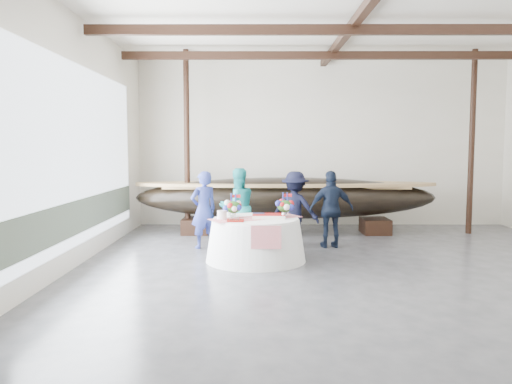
{
  "coord_description": "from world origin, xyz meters",
  "views": [
    {
      "loc": [
        -1.76,
        -7.74,
        2.11
      ],
      "look_at": [
        -1.79,
        2.91,
        1.18
      ],
      "focal_mm": 35.0,
      "sensor_mm": 36.0,
      "label": 1
    }
  ],
  "objects": [
    {
      "name": "wall_left",
      "position": [
        -5.0,
        0.0,
        2.25
      ],
      "size": [
        0.02,
        12.0,
        4.5
      ],
      "primitive_type": "cube",
      "color": "silver",
      "rests_on": "ground"
    },
    {
      "name": "guest_woman_blue",
      "position": [
        -2.9,
        2.72,
        0.82
      ],
      "size": [
        0.71,
        0.65,
        1.63
      ],
      "primitive_type": "imported",
      "rotation": [
        0.0,
        0.0,
        3.72
      ],
      "color": "navy",
      "rests_on": "ground"
    },
    {
      "name": "guest_man_left",
      "position": [
        -0.95,
        2.94,
        0.81
      ],
      "size": [
        1.19,
        0.94,
        1.62
      ],
      "primitive_type": "imported",
      "rotation": [
        0.0,
        0.0,
        2.77
      ],
      "color": "black",
      "rests_on": "ground"
    },
    {
      "name": "banquet_table",
      "position": [
        -1.79,
        1.51,
        0.4
      ],
      "size": [
        1.88,
        1.88,
        0.81
      ],
      "color": "white",
      "rests_on": "ground"
    },
    {
      "name": "floor",
      "position": [
        0.0,
        0.0,
        0.0
      ],
      "size": [
        10.0,
        12.0,
        0.01
      ],
      "primitive_type": "cube",
      "color": "#3D3D42",
      "rests_on": "ground"
    },
    {
      "name": "open_bay",
      "position": [
        -4.95,
        1.0,
        1.83
      ],
      "size": [
        0.03,
        7.0,
        3.2
      ],
      "color": "silver",
      "rests_on": "ground"
    },
    {
      "name": "wall_back",
      "position": [
        0.0,
        6.0,
        2.25
      ],
      "size": [
        10.0,
        0.02,
        4.5
      ],
      "primitive_type": "cube",
      "color": "silver",
      "rests_on": "ground"
    },
    {
      "name": "pavilion_structure",
      "position": [
        0.0,
        0.79,
        4.0
      ],
      "size": [
        9.8,
        11.76,
        4.5
      ],
      "color": "black",
      "rests_on": "ground"
    },
    {
      "name": "tabletop_items",
      "position": [
        -1.77,
        1.61,
        0.95
      ],
      "size": [
        1.79,
        1.29,
        0.4
      ],
      "color": "red",
      "rests_on": "banquet_table"
    },
    {
      "name": "guest_woman_teal",
      "position": [
        -2.19,
        2.98,
        0.84
      ],
      "size": [
        1.0,
        0.9,
        1.69
      ],
      "primitive_type": "imported",
      "rotation": [
        0.0,
        0.0,
        3.52
      ],
      "color": "#20A8AA",
      "rests_on": "ground"
    },
    {
      "name": "guest_man_right",
      "position": [
        -0.19,
        2.78,
        0.82
      ],
      "size": [
        1.01,
        0.53,
        1.64
      ],
      "primitive_type": "imported",
      "rotation": [
        0.0,
        0.0,
        3.28
      ],
      "color": "black",
      "rests_on": "ground"
    },
    {
      "name": "longboat_display",
      "position": [
        -1.07,
        4.56,
        0.89
      ],
      "size": [
        7.45,
        1.49,
        1.4
      ],
      "color": "black",
      "rests_on": "ground"
    }
  ]
}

